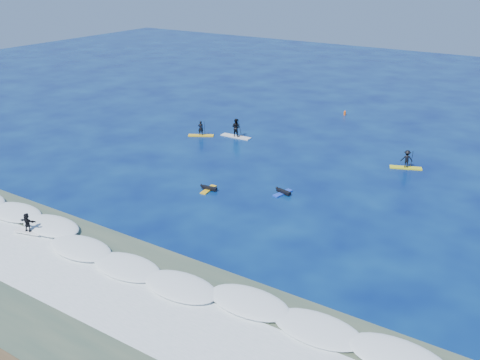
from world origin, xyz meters
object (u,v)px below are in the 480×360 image
Objects in this scene: sup_paddler_right at (407,160)px; wave_surfer at (27,224)px; sup_paddler_left at (201,131)px; sup_paddler_center at (236,129)px; prone_paddler_far at (283,192)px; prone_paddler_near at (209,189)px; marker_buoy at (345,113)px.

wave_surfer is at bearing -145.45° from sup_paddler_right.
sup_paddler_center is (3.27, 1.68, 0.28)m from sup_paddler_left.
sup_paddler_left is 20.89m from sup_paddler_right.
sup_paddler_center is at bearing -2.90° from sup_paddler_left.
sup_paddler_right is at bearing -17.80° from prone_paddler_far.
sup_paddler_left is 1.37× the size of prone_paddler_near.
wave_surfer reaches higher than prone_paddler_near.
sup_paddler_left is 1.36× the size of prone_paddler_far.
marker_buoy is at bearing 64.51° from sup_paddler_center.
prone_paddler_far is (-6.39, -10.79, -0.62)m from sup_paddler_right.
wave_surfer is 39.65m from marker_buoy.
sup_paddler_center is 14.93m from prone_paddler_far.
sup_paddler_center reaches higher than prone_paddler_far.
sup_paddler_right is at bearing -48.23° from prone_paddler_near.
prone_paddler_near is 0.99× the size of prone_paddler_far.
wave_surfer is at bearing 156.93° from prone_paddler_far.
sup_paddler_center is 1.71× the size of prone_paddler_far.
sup_paddler_left is 0.79× the size of sup_paddler_center.
sup_paddler_left is at bearing -154.78° from sup_paddler_center.
wave_surfer reaches higher than marker_buoy.
marker_buoy is (6.04, 39.18, -0.52)m from wave_surfer.
wave_surfer is (3.35, -23.51, 0.22)m from sup_paddler_left.
sup_paddler_left is 4.09× the size of marker_buoy.
wave_surfer is 3.17× the size of marker_buoy.
marker_buoy reaches higher than prone_paddler_far.
prone_paddler_near is 2.98× the size of marker_buoy.
sup_paddler_center reaches higher than sup_paddler_left.
sup_paddler_center reaches higher than wave_surfer.
sup_paddler_left is at bearing -120.92° from marker_buoy.
wave_surfer is at bearing -111.91° from sup_paddler_left.
sup_paddler_center is at bearing 17.38° from prone_paddler_near.
sup_paddler_left reaches higher than marker_buoy.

